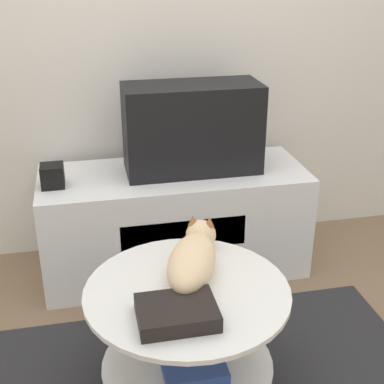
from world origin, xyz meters
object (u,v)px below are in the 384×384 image
(dvd_box, at_px, (177,313))
(tv, at_px, (192,128))
(speaker, at_px, (52,176))
(cat, at_px, (193,258))

(dvd_box, bearing_deg, tv, 75.41)
(tv, relative_size, speaker, 6.20)
(dvd_box, distance_m, cat, 0.28)
(tv, relative_size, dvd_box, 2.59)
(speaker, bearing_deg, cat, -55.63)
(speaker, relative_size, dvd_box, 0.42)
(tv, height_order, cat, tv)
(speaker, distance_m, dvd_box, 1.07)
(speaker, bearing_deg, tv, 5.83)
(tv, height_order, dvd_box, tv)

